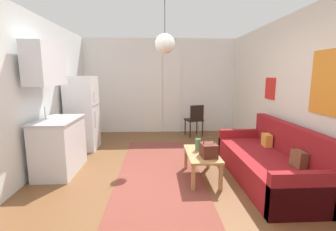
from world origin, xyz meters
TOP-DOWN VIEW (x-y plane):
  - ground_plane at (0.00, 0.00)m, footprint 4.82×7.60m
  - wall_back at (0.00, 3.55)m, footprint 4.42×0.13m
  - wall_right at (2.16, -0.00)m, footprint 0.12×7.20m
  - wall_left at (-2.16, 0.00)m, footprint 0.12×7.20m
  - area_rug at (-0.08, 0.58)m, footprint 1.36×3.54m
  - couch at (1.65, 0.18)m, footprint 0.90×2.17m
  - coffee_table at (0.59, 0.30)m, footprint 0.48×0.91m
  - bamboo_vase at (0.55, 0.42)m, footprint 0.09×0.09m
  - handbag at (0.65, 0.11)m, footprint 0.24×0.28m
  - refrigerator at (-1.74, 1.97)m, footprint 0.62×0.65m
  - kitchen_counter at (-1.78, 0.69)m, footprint 0.60×1.05m
  - accent_chair at (0.91, 2.93)m, footprint 0.52×0.50m
  - pendant_lamp_near at (-0.01, -0.16)m, footprint 0.25×0.25m
  - pendant_lamp_far at (0.06, 1.55)m, footprint 0.23×0.23m

SIDE VIEW (x-z plane):
  - ground_plane at x=0.00m, z-range -0.10..0.00m
  - area_rug at x=-0.08m, z-range 0.00..0.01m
  - couch at x=1.65m, z-range -0.17..0.72m
  - coffee_table at x=0.59m, z-range 0.15..0.58m
  - accent_chair at x=0.91m, z-range 0.06..0.91m
  - bamboo_vase at x=0.55m, z-range 0.32..0.73m
  - handbag at x=0.65m, z-range 0.38..0.68m
  - refrigerator at x=-1.74m, z-range 0.00..1.61m
  - kitchen_counter at x=-1.78m, z-range -0.24..1.88m
  - wall_back at x=0.00m, z-range -0.01..2.63m
  - wall_left at x=-2.16m, z-range 0.00..2.64m
  - wall_right at x=2.16m, z-range 0.00..2.64m
  - pendant_lamp_near at x=-0.01m, z-range 1.64..2.39m
  - pendant_lamp_far at x=0.06m, z-range 1.84..2.45m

